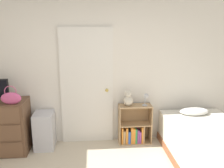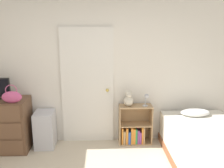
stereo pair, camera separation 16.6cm
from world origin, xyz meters
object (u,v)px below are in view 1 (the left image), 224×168
Objects in this scene: storage_bin at (44,130)px; teddy_bear at (128,99)px; handbag at (11,98)px; desk_lamp at (146,97)px; bed at (211,149)px; bookshelf at (134,129)px.

teddy_bear is at bearing 2.54° from storage_bin.
handbag is 0.49× the size of storage_bin.
storage_bin is (0.41, 0.25, -0.66)m from handbag.
desk_lamp reaches higher than storage_bin.
bed is (2.97, -0.54, -0.69)m from handbag.
storage_bin is at bearing -177.77° from bookshelf.
teddy_bear reaches higher than bed.
teddy_bear is 1.50m from bed.
handbag reaches higher than desk_lamp.
desk_lamp is (1.73, 0.03, 0.53)m from storage_bin.
teddy_bear reaches higher than bookshelf.
handbag is at bearing -172.67° from desk_lamp.
bookshelf is at bearing 2.23° from storage_bin.
desk_lamp is 1.29m from bed.
teddy_bear is (1.43, 0.06, 0.49)m from storage_bin.
bookshelf reaches higher than storage_bin.
teddy_bear is at bearing 173.25° from desk_lamp.
desk_lamp is at bearing 0.92° from storage_bin.
storage_bin is at bearing -177.46° from teddy_bear.
teddy_bear is 0.30m from desk_lamp.
teddy_bear is (1.85, 0.31, -0.17)m from handbag.
handbag is 2.10m from bookshelf.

